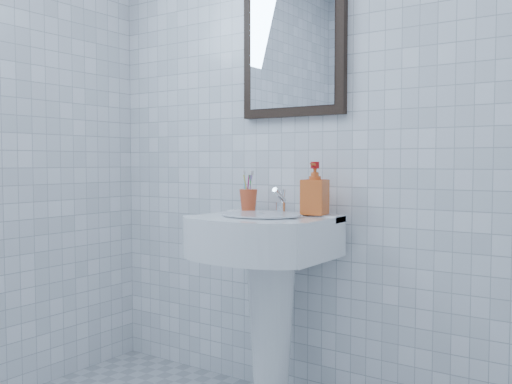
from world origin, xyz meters
The scene contains 6 objects.
wall_back centered at (0.00, 1.20, 1.25)m, with size 2.20×0.02×2.50m, color white.
washbasin centered at (-0.07, 0.99, 0.56)m, with size 0.54×0.40×0.83m.
faucet centered at (-0.07, 1.08, 0.87)m, with size 0.04×0.10×0.11m.
toothbrush_cup centered at (-0.24, 1.09, 0.87)m, with size 0.08×0.08×0.10m, color #CB4925, non-canonical shape.
soap_dispenser centered at (0.09, 1.09, 0.93)m, with size 0.10×0.10×0.21m, color #DE5715.
wall_mirror centered at (-0.07, 1.18, 1.55)m, with size 0.50×0.04×0.62m.
Camera 1 is at (1.21, -0.97, 1.04)m, focal length 40.00 mm.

